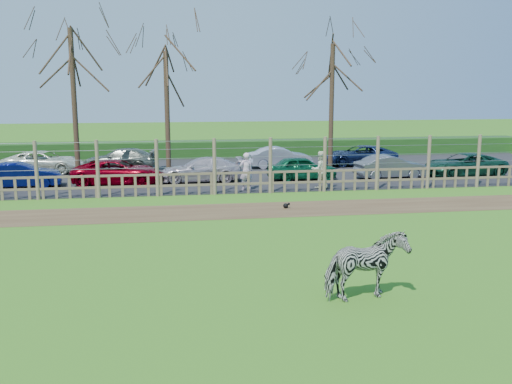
{
  "coord_description": "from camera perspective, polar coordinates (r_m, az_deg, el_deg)",
  "views": [
    {
      "loc": [
        -1.98,
        -16.83,
        4.75
      ],
      "look_at": [
        1.0,
        2.5,
        1.1
      ],
      "focal_mm": 40.0,
      "sensor_mm": 36.0,
      "label": 1
    }
  ],
  "objects": [
    {
      "name": "car_5",
      "position": [
        30.16,
        13.27,
        2.46
      ],
      "size": [
        3.75,
        1.63,
        1.2
      ],
      "primitive_type": "imported",
      "rotation": [
        0.0,
        0.0,
        1.67
      ],
      "color": "#595E67",
      "rests_on": "asphalt"
    },
    {
      "name": "car_12",
      "position": [
        34.81,
        10.37,
        3.62
      ],
      "size": [
        4.53,
        2.5,
        1.2
      ],
      "primitive_type": "imported",
      "rotation": [
        0.0,
        0.0,
        4.59
      ],
      "color": "#132048",
      "rests_on": "asphalt"
    },
    {
      "name": "asphalt",
      "position": [
        31.75,
        -5.09,
        1.96
      ],
      "size": [
        44.0,
        13.0,
        0.04
      ],
      "primitive_type": "cube",
      "color": "#232326",
      "rests_on": "ground"
    },
    {
      "name": "visitor_b",
      "position": [
        26.75,
        6.42,
        2.23
      ],
      "size": [
        0.92,
        0.77,
        1.72
      ],
      "primitive_type": "imported",
      "rotation": [
        0.0,
        0.0,
        3.29
      ],
      "color": "#E6ECC9",
      "rests_on": "asphalt"
    },
    {
      "name": "visitor_a",
      "position": [
        26.05,
        -1.0,
        2.08
      ],
      "size": [
        0.7,
        0.53,
        1.72
      ],
      "primitive_type": "imported",
      "rotation": [
        0.0,
        0.0,
        3.34
      ],
      "color": "silver",
      "rests_on": "asphalt"
    },
    {
      "name": "tree_right",
      "position": [
        32.12,
        7.63,
        11.36
      ],
      "size": [
        4.8,
        4.8,
        7.35
      ],
      "color": "#3D2B1E",
      "rests_on": "ground"
    },
    {
      "name": "car_2",
      "position": [
        28.37,
        -13.67,
        1.94
      ],
      "size": [
        4.4,
        2.17,
        1.2
      ],
      "primitive_type": "imported",
      "rotation": [
        0.0,
        0.0,
        1.53
      ],
      "color": "maroon",
      "rests_on": "asphalt"
    },
    {
      "name": "tree_left",
      "position": [
        29.69,
        -17.9,
        11.75
      ],
      "size": [
        4.8,
        4.8,
        7.88
      ],
      "color": "#3D2B1E",
      "rests_on": "ground"
    },
    {
      "name": "car_9",
      "position": [
        33.4,
        -13.4,
        3.22
      ],
      "size": [
        4.32,
        2.22,
        1.2
      ],
      "primitive_type": "imported",
      "rotation": [
        0.0,
        0.0,
        4.58
      ],
      "color": "#61695C",
      "rests_on": "asphalt"
    },
    {
      "name": "tree_mid",
      "position": [
        30.33,
        -8.95,
        10.67
      ],
      "size": [
        4.8,
        4.8,
        6.83
      ],
      "color": "#3D2B1E",
      "rests_on": "ground"
    },
    {
      "name": "car_8",
      "position": [
        33.41,
        -20.44,
        2.84
      ],
      "size": [
        4.52,
        2.48,
        1.2
      ],
      "primitive_type": "imported",
      "rotation": [
        0.0,
        0.0,
        1.45
      ],
      "color": "white",
      "rests_on": "asphalt"
    },
    {
      "name": "fence",
      "position": [
        25.22,
        -4.15,
        1.54
      ],
      "size": [
        30.16,
        0.16,
        2.5
      ],
      "color": "brown",
      "rests_on": "ground"
    },
    {
      "name": "car_6",
      "position": [
        32.14,
        20.11,
        2.58
      ],
      "size": [
        4.44,
        2.27,
        1.2
      ],
      "primitive_type": "imported",
      "rotation": [
        0.0,
        0.0,
        4.78
      ],
      "color": "#14432F",
      "rests_on": "asphalt"
    },
    {
      "name": "crow",
      "position": [
        22.46,
        3.02,
        -1.36
      ],
      "size": [
        0.28,
        0.2,
        0.23
      ],
      "color": "black",
      "rests_on": "ground"
    },
    {
      "name": "car_11",
      "position": [
        33.35,
        2.41,
        3.49
      ],
      "size": [
        3.67,
        1.35,
        1.2
      ],
      "primitive_type": "imported",
      "rotation": [
        0.0,
        0.0,
        1.59
      ],
      "color": "#B1B0C7",
      "rests_on": "asphalt"
    },
    {
      "name": "ground",
      "position": [
        17.6,
        -1.99,
        -5.09
      ],
      "size": [
        120.0,
        120.0,
        0.0
      ],
      "primitive_type": "plane",
      "color": "#5AA536",
      "rests_on": "ground"
    },
    {
      "name": "car_4",
      "position": [
        29.07,
        4.6,
        2.41
      ],
      "size": [
        3.59,
        1.58,
        1.2
      ],
      "primitive_type": "imported",
      "rotation": [
        0.0,
        0.0,
        1.62
      ],
      "color": "#0D5833",
      "rests_on": "asphalt"
    },
    {
      "name": "car_3",
      "position": [
        28.56,
        -5.49,
        2.25
      ],
      "size": [
        4.19,
        1.81,
        1.2
      ],
      "primitive_type": "imported",
      "rotation": [
        0.0,
        0.0,
        4.68
      ],
      "color": "#C2B6BE",
      "rests_on": "asphalt"
    },
    {
      "name": "zebra",
      "position": [
        13.06,
        10.93,
        -7.3
      ],
      "size": [
        2.01,
        1.26,
        1.58
      ],
      "primitive_type": "imported",
      "rotation": [
        0.0,
        0.0,
        1.8
      ],
      "color": "gray",
      "rests_on": "ground"
    },
    {
      "name": "car_1",
      "position": [
        28.8,
        -22.52,
        1.56
      ],
      "size": [
        3.77,
        1.71,
        1.2
      ],
      "primitive_type": "imported",
      "rotation": [
        0.0,
        0.0,
        1.7
      ],
      "color": "#070E4E",
      "rests_on": "asphalt"
    },
    {
      "name": "hedge",
      "position": [
        38.61,
        -5.78,
        4.28
      ],
      "size": [
        46.0,
        2.0,
        1.1
      ],
      "primitive_type": "cube",
      "color": "#1E4716",
      "rests_on": "ground"
    },
    {
      "name": "dirt_strip",
      "position": [
        21.94,
        -3.38,
        -1.94
      ],
      "size": [
        34.0,
        2.8,
        0.01
      ],
      "primitive_type": "cube",
      "color": "brown",
      "rests_on": "ground"
    }
  ]
}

